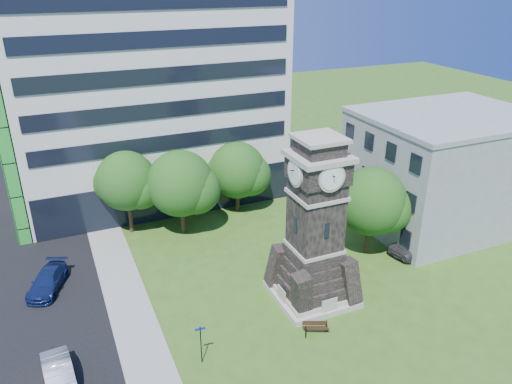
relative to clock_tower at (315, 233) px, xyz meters
name	(u,v)px	position (x,y,z in m)	size (l,w,h in m)	color
ground	(287,323)	(-3.00, -2.00, -5.28)	(160.00, 160.00, 0.00)	#355C1A
sidewalk	(132,315)	(-12.50, 3.00, -5.25)	(3.00, 70.00, 0.06)	gray
clock_tower	(315,233)	(0.00, 0.00, 0.00)	(5.40, 5.40, 12.22)	#B6B09F
office_tall	(142,56)	(-6.20, 23.84, 8.94)	(26.20, 15.11, 28.60)	silver
office_low	(444,169)	(16.97, 6.00, -0.07)	(15.20, 12.20, 10.40)	#989B9E
car_street_mid	(59,377)	(-17.43, -1.91, -4.54)	(1.57, 4.49, 1.48)	#A8ABB0
car_street_north	(48,281)	(-17.60, 8.63, -4.59)	(1.94, 4.78, 1.39)	#121E4F
car_east_lot	(415,246)	(11.00, 1.96, -4.61)	(2.23, 4.83, 1.34)	#424145
park_bench	(316,327)	(-1.72, -3.63, -4.83)	(1.64, 0.44, 0.85)	black
street_sign	(201,340)	(-9.43, -3.24, -3.61)	(0.64, 0.06, 2.68)	black
tree_nw	(127,183)	(-10.12, 15.20, -0.46)	(5.80, 5.27, 7.66)	#332114
tree_nc	(181,185)	(-5.81, 13.19, -0.65)	(6.47, 5.88, 7.76)	#332114
tree_ne	(238,172)	(0.39, 15.50, -1.18)	(6.04, 5.49, 7.02)	#332114
tree_east	(372,203)	(7.38, 3.60, -0.70)	(6.20, 5.63, 7.59)	#332114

